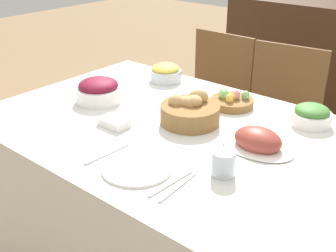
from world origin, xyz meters
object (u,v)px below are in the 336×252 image
(pineapple_bowl, at_px, (166,73))
(butter_dish, at_px, (114,122))
(fork, at_px, (107,154))
(drinking_cup, at_px, (223,163))
(chair_far_center, at_px, (276,120))
(ham_platter, at_px, (258,141))
(spoon, at_px, (178,187))
(green_salad_bowl, at_px, (311,115))
(knife, at_px, (171,184))
(beet_salad_bowl, at_px, (99,91))
(dinner_plate, at_px, (137,167))
(chair_far_left, at_px, (210,100))
(bread_basket, at_px, (190,111))
(egg_basket, at_px, (231,101))
(sideboard, at_px, (309,67))

(pineapple_bowl, distance_m, butter_dish, 0.58)
(fork, xyz_separation_m, drinking_cup, (0.38, 0.15, 0.04))
(chair_far_center, bearing_deg, ham_platter, -75.45)
(spoon, bearing_deg, green_salad_bowl, 76.11)
(knife, bearing_deg, spoon, 3.45)
(drinking_cup, bearing_deg, beet_salad_bowl, 167.91)
(ham_platter, height_order, knife, ham_platter)
(ham_platter, bearing_deg, dinner_plate, -121.77)
(chair_far_left, bearing_deg, knife, -59.90)
(drinking_cup, distance_m, butter_dish, 0.54)
(chair_far_left, distance_m, knife, 1.38)
(knife, distance_m, butter_dish, 0.48)
(bread_basket, xyz_separation_m, butter_dish, (-0.21, -0.22, -0.03))
(egg_basket, relative_size, spoon, 0.98)
(egg_basket, xyz_separation_m, knife, (0.19, -0.66, -0.02))
(drinking_cup, bearing_deg, green_salad_bowl, 83.19)
(ham_platter, xyz_separation_m, knife, (-0.09, -0.38, -0.03))
(ham_platter, bearing_deg, spoon, -99.18)
(butter_dish, bearing_deg, egg_basket, 62.13)
(pineapple_bowl, bearing_deg, knife, -49.01)
(egg_basket, bearing_deg, fork, -98.75)
(green_salad_bowl, bearing_deg, fork, -122.73)
(spoon, bearing_deg, butter_dish, 155.79)
(chair_far_left, relative_size, drinking_cup, 10.42)
(bread_basket, bearing_deg, drinking_cup, -37.61)
(beet_salad_bowl, height_order, spoon, beet_salad_bowl)
(egg_basket, xyz_separation_m, green_salad_bowl, (0.35, 0.04, 0.01))
(beet_salad_bowl, bearing_deg, green_salad_bowl, 24.14)
(pineapple_bowl, height_order, knife, pineapple_bowl)
(chair_far_left, bearing_deg, green_salad_bowl, -29.68)
(ham_platter, xyz_separation_m, drinking_cup, (0.00, -0.23, 0.01))
(bread_basket, relative_size, spoon, 1.24)
(drinking_cup, bearing_deg, ham_platter, 90.41)
(bread_basket, relative_size, egg_basket, 1.27)
(chair_far_left, height_order, sideboard, sideboard)
(bread_basket, xyz_separation_m, ham_platter, (0.32, -0.02, -0.02))
(ham_platter, xyz_separation_m, dinner_plate, (-0.24, -0.38, -0.02))
(fork, bearing_deg, green_salad_bowl, 60.72)
(green_salad_bowl, xyz_separation_m, fork, (-0.45, -0.70, -0.04))
(beet_salad_bowl, height_order, drinking_cup, beet_salad_bowl)
(dinner_plate, bearing_deg, drinking_cup, 32.55)
(dinner_plate, distance_m, drinking_cup, 0.29)
(green_salad_bowl, bearing_deg, chair_far_left, 149.20)
(sideboard, distance_m, ham_platter, 1.91)
(chair_far_left, bearing_deg, fork, -71.72)
(beet_salad_bowl, height_order, butter_dish, beet_salad_bowl)
(chair_far_center, bearing_deg, dinner_plate, -92.84)
(beet_salad_bowl, bearing_deg, chair_far_center, 60.73)
(beet_salad_bowl, distance_m, drinking_cup, 0.80)
(beet_salad_bowl, bearing_deg, bread_basket, 10.24)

